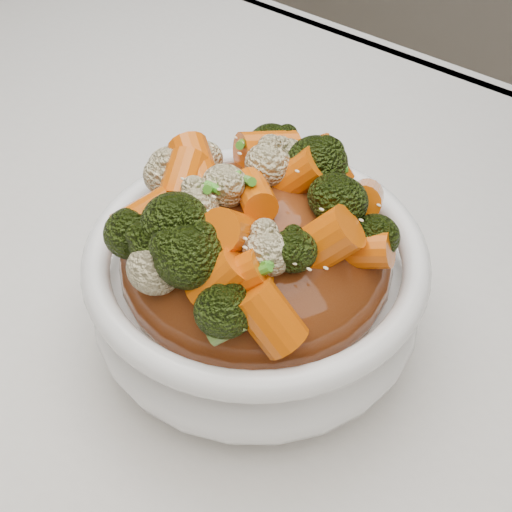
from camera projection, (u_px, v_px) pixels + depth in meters
The scene contains 8 objects.
tablecloth at pixel (215, 384), 0.44m from camera, with size 1.20×0.80×0.04m, color silver.
bowl at pixel (256, 291), 0.42m from camera, with size 0.19×0.19×0.08m, color white, non-canonical shape.
sauce_base at pixel (256, 259), 0.40m from camera, with size 0.15×0.15×0.08m, color #602B10.
carrots at pixel (256, 182), 0.36m from camera, with size 0.15×0.15×0.04m, color #D35706, non-canonical shape.
broccoli at pixel (256, 183), 0.36m from camera, with size 0.15×0.15×0.04m, color black, non-canonical shape.
cauliflower at pixel (256, 186), 0.36m from camera, with size 0.15×0.15×0.03m, color beige, non-canonical shape.
scallions at pixel (256, 181), 0.36m from camera, with size 0.11×0.11×0.02m, color #409322, non-canonical shape.
sesame_seeds at pixel (256, 181), 0.36m from camera, with size 0.14×0.14×0.01m, color beige, non-canonical shape.
Camera 1 is at (0.18, -0.19, 1.10)m, focal length 50.00 mm.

